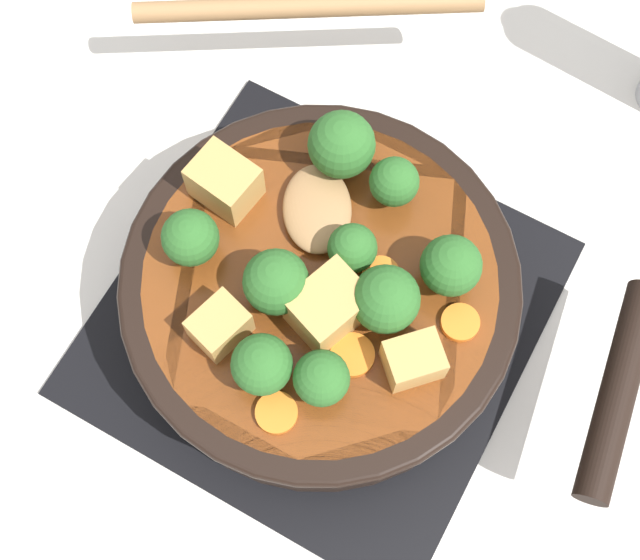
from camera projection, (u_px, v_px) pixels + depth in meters
ground_plane at (320, 318)px, 0.69m from camera, size 2.40×2.40×0.00m
front_burner_grate at (320, 313)px, 0.68m from camera, size 0.31×0.31×0.03m
skillet_pan at (323, 294)px, 0.63m from camera, size 0.28×0.37×0.06m
wooden_spoon at (312, 84)px, 0.65m from camera, size 0.26×0.24×0.02m
tofu_cube_center_large at (225, 182)px, 0.61m from camera, size 0.04×0.05×0.03m
tofu_cube_near_handle at (328, 307)px, 0.58m from camera, size 0.06×0.05×0.04m
tofu_cube_east_chunk at (413, 360)px, 0.57m from camera, size 0.05×0.05×0.03m
tofu_cube_west_chunk at (220, 326)px, 0.58m from camera, size 0.04×0.04×0.03m
broccoli_floret_near_spoon at (276, 282)px, 0.58m from camera, size 0.04×0.04×0.05m
broccoli_floret_center_top at (342, 145)px, 0.61m from camera, size 0.05×0.05×0.05m
broccoli_floret_east_rim at (321, 378)px, 0.56m from camera, size 0.04×0.04×0.04m
broccoli_floret_west_rim at (190, 238)px, 0.59m from camera, size 0.04×0.04×0.05m
broccoli_floret_north_edge at (387, 297)px, 0.57m from camera, size 0.05×0.05×0.05m
broccoli_floret_south_cluster at (394, 182)px, 0.60m from camera, size 0.03×0.03×0.04m
broccoli_floret_mid_floret at (451, 266)px, 0.58m from camera, size 0.04×0.04×0.05m
broccoli_floret_small_inner at (257, 362)px, 0.56m from camera, size 0.04×0.04×0.05m
broccoli_floret_tall_stem at (352, 249)px, 0.59m from camera, size 0.03×0.03×0.04m
carrot_slice_orange_thin at (277, 413)px, 0.57m from camera, size 0.03×0.03×0.01m
carrot_slice_near_center at (460, 322)px, 0.59m from camera, size 0.03×0.03×0.01m
carrot_slice_edge_slice at (352, 355)px, 0.59m from camera, size 0.03×0.03×0.01m
carrot_slice_under_broccoli at (381, 274)px, 0.61m from camera, size 0.03×0.03×0.01m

